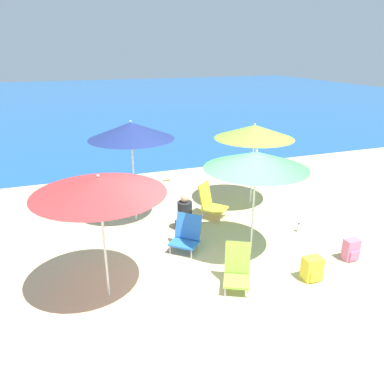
% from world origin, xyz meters
% --- Properties ---
extents(ground_plane, '(60.00, 60.00, 0.00)m').
position_xyz_m(ground_plane, '(0.00, 0.00, 0.00)').
color(ground_plane, '#D1BA89').
extents(sea_water, '(60.00, 40.00, 0.01)m').
position_xyz_m(sea_water, '(0.00, 26.24, 0.00)').
color(sea_water, '#1E5699').
rests_on(sea_water, ground).
extents(beach_umbrella_lime, '(1.91, 1.91, 2.04)m').
position_xyz_m(beach_umbrella_lime, '(2.09, 2.90, 1.84)').
color(beach_umbrella_lime, white).
rests_on(beach_umbrella_lime, ground).
extents(beach_umbrella_red, '(1.94, 1.94, 2.03)m').
position_xyz_m(beach_umbrella_red, '(-1.84, 0.29, 1.86)').
color(beach_umbrella_red, white).
rests_on(beach_umbrella_red, ground).
extents(beach_umbrella_green, '(1.87, 1.87, 2.04)m').
position_xyz_m(beach_umbrella_green, '(0.92, 0.71, 1.84)').
color(beach_umbrella_green, white).
rests_on(beach_umbrella_green, ground).
extents(beach_umbrella_navy, '(1.83, 1.83, 2.28)m').
position_xyz_m(beach_umbrella_navy, '(-0.83, 2.94, 2.06)').
color(beach_umbrella_navy, white).
rests_on(beach_umbrella_navy, ground).
extents(beach_chair_yellow, '(0.73, 0.74, 0.81)m').
position_xyz_m(beach_chair_yellow, '(0.81, 2.50, 0.38)').
color(beach_chair_yellow, silver).
rests_on(beach_chair_yellow, ground).
extents(beach_chair_blue, '(0.72, 0.72, 0.70)m').
position_xyz_m(beach_chair_blue, '(-0.20, 1.25, 0.33)').
color(beach_chair_blue, silver).
rests_on(beach_chair_blue, ground).
extents(beach_chair_lime, '(0.62, 0.68, 0.72)m').
position_xyz_m(beach_chair_lime, '(0.19, -0.16, 0.32)').
color(beach_chair_lime, silver).
rests_on(beach_chair_lime, ground).
extents(person_seated_near, '(0.37, 0.43, 0.83)m').
position_xyz_m(person_seated_near, '(0.05, 2.06, 0.33)').
color(person_seated_near, '#262628').
rests_on(person_seated_near, ground).
extents(backpack_pink, '(0.28, 0.21, 0.41)m').
position_xyz_m(backpack_pink, '(2.54, -0.15, 0.20)').
color(backpack_pink, pink).
rests_on(backpack_pink, ground).
extents(backpack_yellow, '(0.31, 0.25, 0.41)m').
position_xyz_m(backpack_yellow, '(1.46, -0.45, 0.20)').
color(backpack_yellow, yellow).
rests_on(backpack_yellow, ground).
extents(water_bottle, '(0.07, 0.07, 0.20)m').
position_xyz_m(water_bottle, '(2.31, 1.14, 0.08)').
color(water_bottle, silver).
rests_on(water_bottle, ground).
extents(seagull, '(0.27, 0.11, 0.23)m').
position_xyz_m(seagull, '(0.62, 5.27, 0.14)').
color(seagull, gold).
rests_on(seagull, ground).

